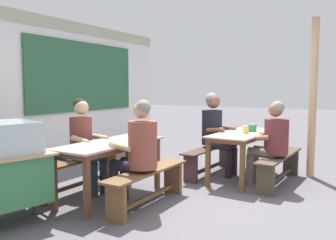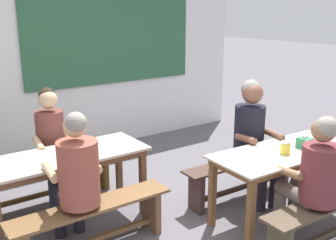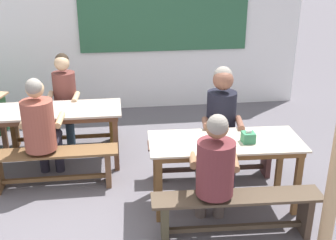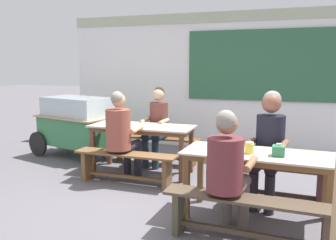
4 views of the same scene
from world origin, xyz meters
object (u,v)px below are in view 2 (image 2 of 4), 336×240
object	(u,v)px
bench_near_back	(242,173)
person_center_facing	(53,141)
bench_near_front	(331,214)
person_left_back_turned	(76,175)
bench_far_back	(48,177)
condiment_jar	(285,148)
bench_far_front	(93,220)
dining_table_far	(66,162)
tissue_box	(305,143)
person_near_front	(314,175)
dining_table_near	(284,158)
person_right_near_table	(253,133)

from	to	relation	value
bench_near_back	person_center_facing	xyz separation A→B (m)	(-1.76, 1.07, 0.43)
bench_near_front	person_left_back_turned	world-z (taller)	person_left_back_turned
bench_far_back	person_center_facing	world-z (taller)	person_center_facing
bench_far_back	condiment_jar	world-z (taller)	condiment_jar
bench_far_front	person_center_facing	xyz separation A→B (m)	(0.06, 1.06, 0.42)
condiment_jar	dining_table_far	bearing A→B (deg)	144.97
dining_table_far	condiment_jar	bearing A→B (deg)	-35.03
bench_far_back	tissue_box	xyz separation A→B (m)	(2.00, -1.77, 0.49)
person_center_facing	person_near_front	bearing A→B (deg)	-54.63
bench_far_back	bench_near_front	xyz separation A→B (m)	(1.76, -2.27, 0.01)
dining_table_near	person_center_facing	size ratio (longest dim) A/B	1.22
bench_near_back	person_center_facing	world-z (taller)	person_center_facing
person_right_near_table	bench_far_front	bearing A→B (deg)	177.83
tissue_box	bench_near_back	bearing A→B (deg)	106.21
bench_near_front	person_right_near_table	world-z (taller)	person_right_near_table
dining_table_near	bench_far_back	size ratio (longest dim) A/B	1.01
dining_table_far	person_center_facing	xyz separation A→B (m)	(0.06, 0.50, 0.06)
person_left_back_turned	person_near_front	world-z (taller)	person_left_back_turned
bench_far_back	bench_near_front	bearing A→B (deg)	-52.17
condiment_jar	person_center_facing	bearing A→B (deg)	134.31
person_near_front	bench_near_back	bearing A→B (deg)	76.65
bench_near_back	person_right_near_table	size ratio (longest dim) A/B	1.14
person_center_facing	bench_far_front	bearing A→B (deg)	-93.04
bench_far_back	person_near_front	xyz separation A→B (m)	(1.56, -2.19, 0.41)
person_left_back_turned	person_near_front	size ratio (longest dim) A/B	1.04
bench_far_front	person_right_near_table	world-z (taller)	person_right_near_table
bench_near_back	tissue_box	xyz separation A→B (m)	(0.18, -0.63, 0.50)
dining_table_far	bench_near_back	bearing A→B (deg)	-17.47
tissue_box	person_left_back_turned	bearing A→B (deg)	161.30
bench_far_back	tissue_box	world-z (taller)	tissue_box
dining_table_far	bench_far_back	distance (m)	0.67
person_right_near_table	bench_near_front	bearing A→B (deg)	-95.91
bench_far_front	bench_near_back	world-z (taller)	same
bench_near_back	person_center_facing	distance (m)	2.10
dining_table_far	tissue_box	xyz separation A→B (m)	(2.00, -1.21, 0.13)
bench_near_front	person_center_facing	world-z (taller)	person_center_facing
dining_table_far	condiment_jar	size ratio (longest dim) A/B	13.06
dining_table_near	condiment_jar	size ratio (longest dim) A/B	12.96
bench_near_front	person_right_near_table	size ratio (longest dim) A/B	1.17
dining_table_near	person_near_front	world-z (taller)	person_near_front
person_center_facing	condiment_jar	bearing A→B (deg)	-45.69
bench_near_front	tissue_box	distance (m)	0.73
person_center_facing	condiment_jar	distance (m)	2.37
bench_far_back	person_right_near_table	xyz separation A→B (m)	(1.87, -1.21, 0.47)
dining_table_near	person_right_near_table	size ratio (longest dim) A/B	1.16
bench_far_back	tissue_box	bearing A→B (deg)	-41.59
person_center_facing	tissue_box	world-z (taller)	person_center_facing
person_left_back_turned	condiment_jar	size ratio (longest dim) A/B	10.68
bench_far_back	condiment_jar	distance (m)	2.51
bench_far_back	person_left_back_turned	distance (m)	1.15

